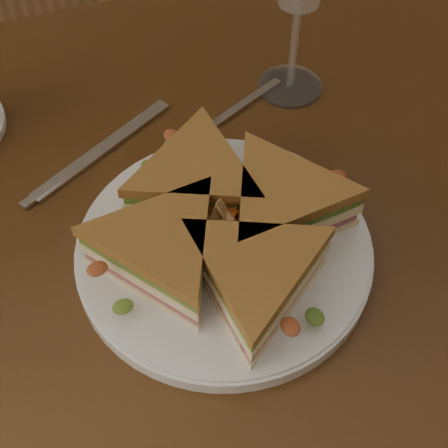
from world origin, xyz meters
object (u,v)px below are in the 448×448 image
(table, at_px, (187,260))
(plate, at_px, (224,250))
(spoon, at_px, (198,134))
(sandwich_wedges, at_px, (224,227))
(knife, at_px, (94,156))

(table, bearing_deg, plate, -73.67)
(table, height_order, plate, plate)
(spoon, bearing_deg, table, -142.46)
(sandwich_wedges, relative_size, spoon, 1.74)
(table, xyz_separation_m, knife, (-0.07, 0.10, 0.10))
(plate, height_order, knife, plate)
(table, xyz_separation_m, sandwich_wedges, (0.02, -0.07, 0.14))
(sandwich_wedges, height_order, spoon, sandwich_wedges)
(knife, bearing_deg, plate, -91.48)
(table, height_order, spoon, spoon)
(table, distance_m, plate, 0.13)
(spoon, xyz_separation_m, knife, (-0.12, 0.01, -0.00))
(sandwich_wedges, bearing_deg, plate, 0.00)
(sandwich_wedges, bearing_deg, table, 106.33)
(spoon, distance_m, knife, 0.12)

